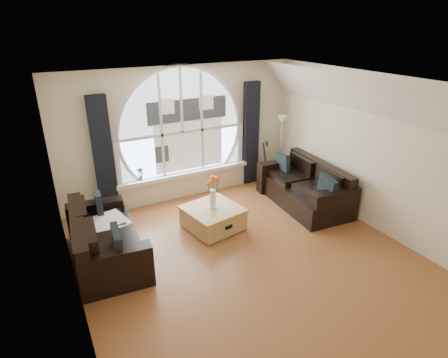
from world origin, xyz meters
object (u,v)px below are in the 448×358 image
vase_flowers (213,188)px  guitar (263,162)px  sofa_left (106,237)px  sofa_right (304,187)px  floor_lamp (280,151)px  potted_plant (140,174)px  coffee_chest (213,217)px

vase_flowers → guitar: vase_flowers is taller
sofa_left → sofa_right: (3.91, 0.04, 0.00)m
sofa_left → vase_flowers: size_ratio=2.67×
vase_flowers → floor_lamp: (2.19, 1.04, 0.00)m
floor_lamp → guitar: floor_lamp is taller
floor_lamp → potted_plant: (-3.05, 0.45, -0.12)m
sofa_left → vase_flowers: bearing=7.4°
guitar → floor_lamp: bearing=-53.3°
coffee_chest → guitar: (1.88, 1.24, 0.31)m
sofa_left → sofa_right: bearing=5.5°
sofa_left → guitar: guitar is taller
sofa_right → vase_flowers: bearing=-176.3°
floor_lamp → guitar: 0.46m
sofa_right → floor_lamp: size_ratio=1.22×
sofa_right → potted_plant: sofa_right is taller
sofa_right → guitar: size_ratio=1.84×
sofa_right → guitar: bearing=101.4°
coffee_chest → floor_lamp: floor_lamp is taller
floor_lamp → potted_plant: 3.09m
coffee_chest → floor_lamp: bearing=15.0°
sofa_left → vase_flowers: (1.88, 0.08, 0.40)m
coffee_chest → potted_plant: potted_plant is taller
sofa_left → coffee_chest: bearing=7.2°
guitar → potted_plant: 2.75m
floor_lamp → guitar: size_ratio=1.51×
sofa_right → coffee_chest: bearing=-176.1°
potted_plant → sofa_right: bearing=-27.9°
sofa_left → potted_plant: bearing=61.7°
guitar → sofa_left: bearing=178.2°
floor_lamp → sofa_left: bearing=-164.7°
coffee_chest → potted_plant: (-0.85, 1.49, 0.46)m
vase_flowers → potted_plant: size_ratio=2.63×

